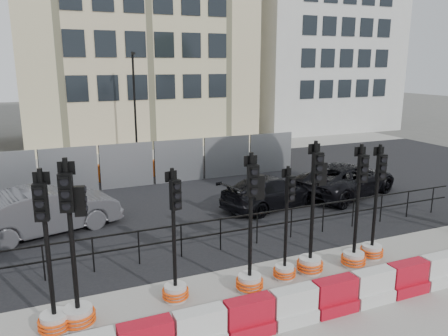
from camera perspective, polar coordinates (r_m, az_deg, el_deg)
name	(u,v)px	position (r m, az deg, el deg)	size (l,w,h in m)	color
ground	(238,268)	(12.09, 1.79, -12.87)	(120.00, 120.00, 0.00)	#51514C
sidewalk_near	(298,327)	(9.81, 9.64, -19.83)	(40.00, 6.00, 0.02)	gray
road	(167,196)	(18.23, -7.50, -3.70)	(40.00, 14.00, 0.03)	black
sidewalk_far	(125,156)	(26.76, -12.75, 1.60)	(40.00, 4.00, 0.02)	gray
building_cream	(131,10)	(32.68, -12.02, 19.59)	(15.00, 10.06, 18.00)	beige
building_white	(313,31)	(38.53, 11.58, 17.14)	(12.00, 9.06, 16.00)	silver
kerb_railing	(221,229)	(12.82, -0.46, -7.93)	(18.00, 0.04, 1.00)	black
heras_fencing	(150,167)	(20.68, -9.70, 0.19)	(14.33, 1.72, 2.00)	gray
lamp_post_far	(135,103)	(25.41, -11.58, 8.37)	(0.12, 0.56, 6.00)	black
barrier_row	(293,307)	(9.76, 9.06, -17.52)	(15.70, 0.50, 0.80)	red
traffic_signal_a	(53,301)	(9.81, -21.48, -15.84)	(0.68, 0.68, 3.46)	silver
traffic_signal_b	(77,289)	(9.76, -18.70, -14.76)	(0.71, 0.71, 3.62)	silver
traffic_signal_c	(175,275)	(10.35, -6.38, -13.68)	(0.62, 0.62, 3.17)	silver
traffic_signal_d	(251,260)	(10.63, 3.49, -11.89)	(0.67, 0.67, 3.42)	silver
traffic_signal_e	(285,257)	(11.36, 8.01, -11.39)	(0.58, 0.58, 2.97)	silver
traffic_signal_f	(312,243)	(11.69, 11.37, -9.58)	(0.69, 0.69, 3.53)	silver
traffic_signal_g	(355,243)	(12.36, 16.72, -9.31)	(0.67, 0.67, 3.38)	silver
traffic_signal_h	(373,236)	(13.02, 18.90, -8.39)	(0.65, 0.65, 3.28)	silver
car_b	(46,211)	(15.22, -22.19, -5.17)	(4.88, 2.76, 1.52)	#4B4B50
car_c	(271,192)	(16.74, 6.19, -3.10)	(4.50, 2.67, 1.22)	black
car_d	(346,179)	(18.87, 15.70, -1.41)	(5.37, 3.67, 1.36)	black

